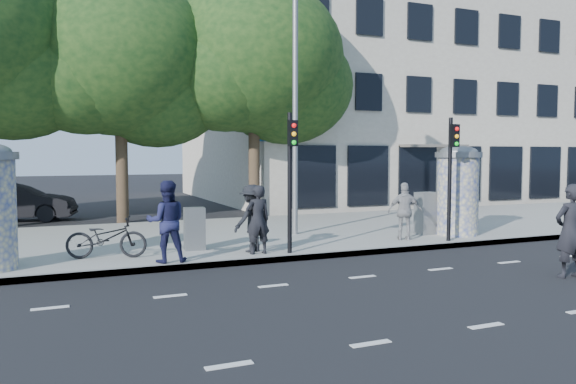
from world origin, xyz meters
name	(u,v)px	position (x,y,z in m)	size (l,w,h in m)	color
ground	(401,292)	(0.00, 0.00, 0.00)	(120.00, 120.00, 0.00)	black
sidewalk	(261,234)	(0.00, 7.50, 0.07)	(40.00, 8.00, 0.15)	gray
curb	(317,256)	(0.00, 3.55, 0.07)	(40.00, 0.10, 0.16)	slate
lane_dash_near	(486,326)	(0.00, -2.20, 0.00)	(32.00, 0.12, 0.01)	silver
lane_dash_far	(362,277)	(0.00, 1.40, 0.00)	(32.00, 0.12, 0.01)	silver
ad_column_right	(458,188)	(5.20, 4.70, 1.54)	(1.36, 1.36, 2.65)	beige
traffic_pole_near	(291,168)	(-0.60, 3.79, 2.23)	(0.22, 0.31, 3.40)	black
traffic_pole_far	(451,166)	(4.20, 3.79, 2.23)	(0.22, 0.31, 3.40)	black
street_lamp	(296,78)	(0.80, 6.63, 4.79)	(0.25, 0.93, 8.00)	slate
tree_near_left	(120,56)	(-3.50, 12.70, 6.06)	(6.80, 6.80, 8.97)	#38281C
tree_center	(254,57)	(1.50, 12.30, 6.31)	(7.00, 7.00, 9.30)	#38281C
building	(378,95)	(12.00, 19.99, 5.99)	(20.30, 15.85, 12.00)	#ACA190
ped_b	(258,220)	(-1.36, 4.02, 0.98)	(0.61, 0.40, 1.66)	black
ped_c	(166,221)	(-3.58, 3.85, 1.06)	(0.89, 0.69, 1.83)	#191B40
ped_d	(252,218)	(-1.39, 4.36, 0.98)	(1.07, 0.62, 1.66)	black
ped_e	(405,211)	(3.18, 4.48, 0.96)	(0.94, 0.54, 1.61)	gray
man_road	(570,231)	(3.93, -0.31, 0.98)	(0.71, 0.47, 1.95)	black
bicycle	(106,238)	(-4.78, 4.88, 0.63)	(1.82, 0.63, 0.96)	black
cabinet_left	(194,229)	(-2.63, 5.18, 0.68)	(0.51, 0.37, 1.07)	slate
cabinet_right	(426,213)	(4.42, 5.16, 0.78)	(0.60, 0.44, 1.26)	slate
car_mid	(16,203)	(-7.17, 14.93, 0.70)	(4.26, 1.49, 1.40)	black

